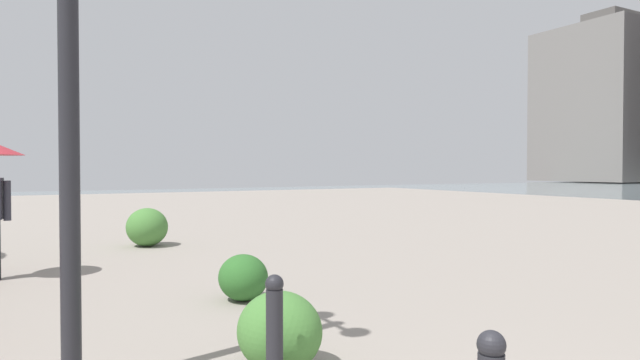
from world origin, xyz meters
TOP-DOWN VIEW (x-y plane):
  - building_highrise at (42.44, -66.40)m, footprint 13.21×15.66m
  - bollard_mid at (2.98, -0.41)m, footprint 0.13×0.13m
  - shrub_low at (5.72, -1.23)m, footprint 0.66×0.60m
  - shrub_round at (11.00, -1.11)m, footprint 0.93×0.84m
  - shrub_wide at (3.45, -0.67)m, footprint 0.74×0.67m

SIDE VIEW (x-z plane):
  - shrub_low at x=5.72m, z-range 0.00..0.56m
  - shrub_wide at x=3.45m, z-range 0.00..0.63m
  - shrub_round at x=11.00m, z-range 0.00..0.79m
  - bollard_mid at x=2.98m, z-range 0.02..0.90m
  - building_highrise at x=42.44m, z-range -1.03..20.95m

